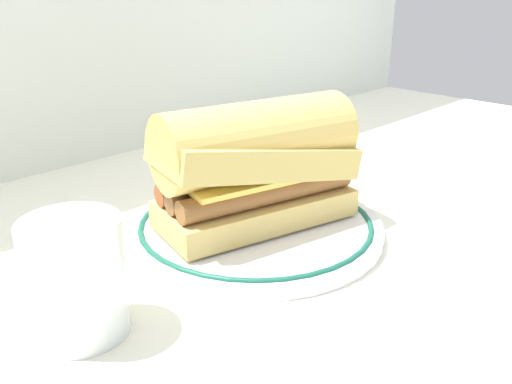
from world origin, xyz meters
The scene contains 5 objects.
ground_plane centered at (0.00, 0.00, 0.00)m, with size 1.50×1.50×0.00m, color white.
plate centered at (-0.02, -0.01, 0.01)m, with size 0.25×0.25×0.01m.
sausage_sandwich centered at (-0.02, -0.01, 0.08)m, with size 0.21×0.13×0.12m.
drinking_glass centered at (-0.22, -0.04, 0.04)m, with size 0.07×0.07×0.09m.
salt_shaker centered at (0.14, 0.08, 0.04)m, with size 0.03×0.03×0.08m.
Camera 1 is at (-0.37, -0.37, 0.25)m, focal length 38.45 mm.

